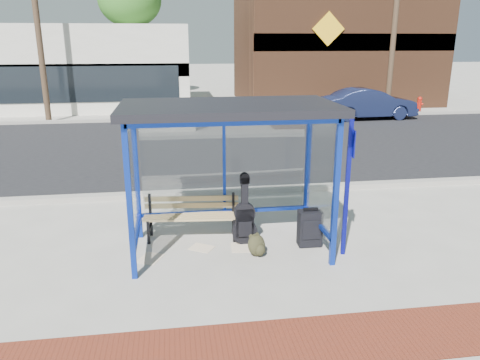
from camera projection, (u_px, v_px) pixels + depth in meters
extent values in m
plane|color=#B2ADA0|center=(230.00, 250.00, 7.77)|extent=(120.00, 120.00, 0.00)
cube|color=maroon|center=(258.00, 347.00, 5.31)|extent=(60.00, 1.00, 0.01)
cube|color=gray|center=(214.00, 192.00, 10.50)|extent=(60.00, 0.25, 0.12)
cube|color=black|center=(200.00, 145.00, 15.35)|extent=(60.00, 10.00, 0.00)
cube|color=gray|center=(193.00, 119.00, 20.16)|extent=(60.00, 0.25, 0.12)
cube|color=#B2ADA0|center=(191.00, 113.00, 21.98)|extent=(60.00, 4.00, 0.01)
cube|color=#0E2BA0|center=(130.00, 204.00, 6.52)|extent=(0.08, 0.08, 2.30)
cube|color=#0E2BA0|center=(336.00, 194.00, 6.94)|extent=(0.08, 0.08, 2.30)
cube|color=#0E2BA0|center=(137.00, 174.00, 7.94)|extent=(0.08, 0.08, 2.30)
cube|color=#0E2BA0|center=(308.00, 168.00, 8.36)|extent=(0.08, 0.08, 2.30)
cube|color=#0E2BA0|center=(224.00, 107.00, 7.83)|extent=(3.00, 0.08, 0.08)
cube|color=#0E2BA0|center=(236.00, 123.00, 6.41)|extent=(3.00, 0.08, 0.08)
cube|color=#0E2BA0|center=(129.00, 116.00, 6.91)|extent=(0.08, 1.50, 0.08)
cube|color=#0E2BA0|center=(324.00, 112.00, 7.32)|extent=(0.08, 1.50, 0.08)
cube|color=#0E2BA0|center=(225.00, 211.00, 8.37)|extent=(3.00, 0.08, 0.06)
cube|color=#0E2BA0|center=(137.00, 233.00, 7.45)|extent=(0.08, 1.50, 0.06)
cube|color=#0E2BA0|center=(318.00, 222.00, 7.86)|extent=(0.08, 1.50, 0.06)
cube|color=#0E2BA0|center=(224.00, 160.00, 8.09)|extent=(0.05, 0.05, 1.90)
cube|color=silver|center=(224.00, 162.00, 8.10)|extent=(2.84, 0.01, 1.82)
cube|color=silver|center=(133.00, 178.00, 7.19)|extent=(0.02, 1.34, 1.82)
cube|color=silver|center=(321.00, 170.00, 7.60)|extent=(0.02, 1.34, 1.82)
cube|color=black|center=(229.00, 108.00, 7.09)|extent=(3.30, 1.80, 0.12)
cube|color=silver|center=(3.00, 68.00, 23.00)|extent=(18.00, 6.00, 4.00)
cube|color=#59331E|center=(333.00, 42.00, 25.47)|extent=(10.00, 7.00, 6.40)
cube|color=black|center=(357.00, 42.00, 22.20)|extent=(10.00, 0.10, 0.80)
cube|color=yellow|center=(328.00, 29.00, 21.73)|extent=(1.56, 0.06, 1.56)
cylinder|color=#4C3826|center=(133.00, 54.00, 27.47)|extent=(0.36, 0.36, 5.00)
ellipsoid|color=#2C601B|center=(129.00, 0.00, 26.60)|extent=(3.60, 3.60, 3.06)
cylinder|color=#4C3826|center=(382.00, 53.00, 29.61)|extent=(0.36, 0.36, 5.00)
ellipsoid|color=#2C601B|center=(387.00, 2.00, 28.74)|extent=(3.60, 3.60, 3.06)
cylinder|color=#4C3826|center=(37.00, 22.00, 18.48)|extent=(0.24, 0.24, 8.00)
cylinder|color=#4C3826|center=(395.00, 24.00, 20.54)|extent=(0.24, 0.24, 8.00)
cube|color=black|center=(148.00, 232.00, 7.94)|extent=(0.05, 0.05, 0.41)
cube|color=black|center=(151.00, 215.00, 8.23)|extent=(0.05, 0.05, 0.78)
cube|color=black|center=(150.00, 228.00, 8.12)|extent=(0.08, 0.37, 0.05)
cube|color=black|center=(234.00, 231.00, 8.02)|extent=(0.05, 0.05, 0.41)
cube|color=black|center=(233.00, 213.00, 8.30)|extent=(0.05, 0.05, 0.78)
cube|color=black|center=(234.00, 227.00, 8.19)|extent=(0.08, 0.37, 0.05)
cube|color=tan|center=(191.00, 220.00, 7.95)|extent=(1.64, 0.23, 0.03)
cube|color=tan|center=(191.00, 218.00, 8.04)|extent=(1.64, 0.23, 0.03)
cube|color=tan|center=(192.00, 215.00, 8.14)|extent=(1.64, 0.23, 0.03)
cube|color=tan|center=(192.00, 213.00, 8.24)|extent=(1.64, 0.23, 0.03)
cube|color=tan|center=(192.00, 205.00, 8.23)|extent=(1.64, 0.18, 0.09)
cube|color=tan|center=(192.00, 199.00, 8.19)|extent=(1.64, 0.18, 0.09)
cylinder|color=black|center=(245.00, 231.00, 7.96)|extent=(0.43, 0.13, 0.43)
cylinder|color=black|center=(245.00, 213.00, 7.86)|extent=(0.36, 0.13, 0.36)
cube|color=black|center=(245.00, 222.00, 7.91)|extent=(0.31, 0.12, 0.51)
cube|color=black|center=(245.00, 193.00, 7.76)|extent=(0.11, 0.11, 0.51)
cube|color=black|center=(245.00, 180.00, 7.69)|extent=(0.15, 0.11, 0.10)
cube|color=black|center=(310.00, 228.00, 7.85)|extent=(0.39, 0.25, 0.61)
cylinder|color=black|center=(301.00, 244.00, 7.91)|extent=(0.06, 0.22, 0.06)
cylinder|color=black|center=(317.00, 243.00, 7.95)|extent=(0.06, 0.22, 0.06)
cube|color=black|center=(311.00, 209.00, 7.75)|extent=(0.25, 0.05, 0.04)
cube|color=black|center=(312.00, 230.00, 7.72)|extent=(0.31, 0.02, 0.33)
ellipsoid|color=#292817|center=(257.00, 245.00, 7.52)|extent=(0.36, 0.32, 0.36)
ellipsoid|color=#292817|center=(260.00, 250.00, 7.45)|extent=(0.21, 0.18, 0.19)
cube|color=#292817|center=(256.00, 235.00, 7.49)|extent=(0.11, 0.08, 0.03)
cube|color=#0B0E7F|center=(347.00, 189.00, 7.31)|extent=(0.08, 0.08, 2.21)
cube|color=#0B0E7F|center=(353.00, 143.00, 7.09)|extent=(0.07, 0.28, 0.42)
cube|color=white|center=(150.00, 258.00, 7.45)|extent=(0.47, 0.51, 0.01)
cube|color=white|center=(202.00, 248.00, 7.83)|extent=(0.48, 0.45, 0.01)
cube|color=white|center=(241.00, 248.00, 7.84)|extent=(0.34, 0.42, 0.01)
imported|color=#171F41|center=(369.00, 104.00, 20.28)|extent=(4.07, 1.58, 1.32)
cylinder|color=#AB170C|center=(419.00, 106.00, 22.09)|extent=(0.20, 0.20, 0.61)
sphere|color=#AB170C|center=(420.00, 99.00, 22.00)|extent=(0.23, 0.23, 0.23)
cylinder|color=#AB170C|center=(419.00, 104.00, 22.07)|extent=(0.34, 0.23, 0.10)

